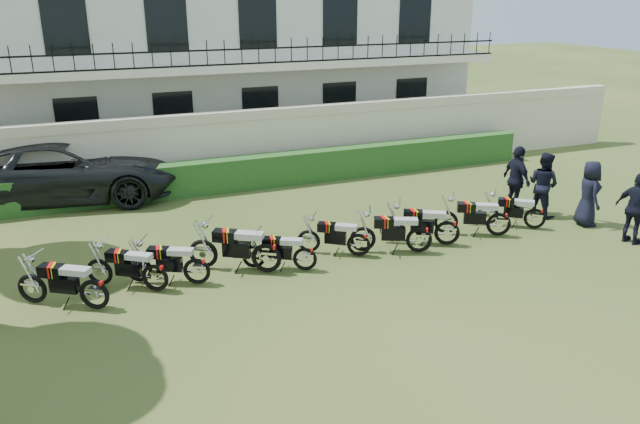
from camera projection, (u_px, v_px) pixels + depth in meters
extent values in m
plane|color=#2F471C|center=(332.00, 284.00, 13.13)|extent=(100.00, 100.00, 0.00)
cube|color=beige|center=(234.00, 152.00, 19.79)|extent=(30.00, 0.30, 2.00)
cube|color=beige|center=(233.00, 116.00, 19.40)|extent=(30.00, 0.35, 0.30)
cube|color=#163E17|center=(272.00, 170.00, 19.61)|extent=(18.00, 0.60, 1.00)
cube|color=white|center=(192.00, 54.00, 24.19)|extent=(20.00, 8.00, 7.00)
cube|color=white|center=(221.00, 67.00, 20.08)|extent=(20.00, 1.40, 0.25)
cube|color=black|center=(224.00, 50.00, 19.31)|extent=(20.00, 0.05, 0.05)
cube|color=black|center=(225.00, 65.00, 19.46)|extent=(20.00, 0.05, 0.05)
cube|color=black|center=(79.00, 132.00, 19.77)|extent=(1.30, 0.12, 2.20)
cube|color=black|center=(64.00, 17.00, 18.59)|extent=(1.30, 0.12, 2.20)
cube|color=black|center=(174.00, 125.00, 20.82)|extent=(1.30, 0.12, 2.20)
cube|color=black|center=(166.00, 15.00, 19.65)|extent=(1.30, 0.12, 2.20)
cube|color=black|center=(261.00, 118.00, 21.88)|extent=(1.30, 0.12, 2.20)
cube|color=black|center=(257.00, 14.00, 20.70)|extent=(1.30, 0.12, 2.20)
cube|color=black|center=(339.00, 112.00, 22.93)|extent=(1.30, 0.12, 2.20)
cube|color=black|center=(340.00, 13.00, 21.76)|extent=(1.30, 0.12, 2.20)
cube|color=black|center=(410.00, 107.00, 23.99)|extent=(1.30, 0.12, 2.20)
cube|color=black|center=(415.00, 12.00, 22.81)|extent=(1.30, 0.12, 2.20)
torus|color=black|center=(127.00, 299.00, 11.85)|extent=(0.57, 0.41, 0.62)
torus|color=black|center=(63.00, 293.00, 12.08)|extent=(0.57, 0.41, 0.62)
cube|color=black|center=(96.00, 289.00, 11.90)|extent=(0.57, 0.46, 0.31)
cube|color=black|center=(83.00, 275.00, 11.85)|extent=(0.53, 0.47, 0.22)
cube|color=red|center=(83.00, 274.00, 11.85)|extent=(0.14, 0.29, 0.23)
cube|color=#DAC00B|center=(86.00, 275.00, 11.84)|extent=(0.11, 0.28, 0.23)
cube|color=#AAAAAA|center=(107.00, 275.00, 11.75)|extent=(0.60, 0.51, 0.12)
cylinder|color=silver|center=(65.00, 259.00, 11.81)|extent=(0.36, 0.53, 0.03)
torus|color=black|center=(184.00, 282.00, 12.57)|extent=(0.53, 0.41, 0.59)
torus|color=black|center=(127.00, 276.00, 12.83)|extent=(0.53, 0.41, 0.59)
cube|color=black|center=(157.00, 273.00, 12.64)|extent=(0.53, 0.44, 0.29)
cube|color=black|center=(146.00, 260.00, 12.60)|extent=(0.50, 0.45, 0.21)
cube|color=red|center=(146.00, 260.00, 12.60)|extent=(0.14, 0.27, 0.22)
cube|color=#DAC00B|center=(148.00, 260.00, 12.59)|extent=(0.11, 0.26, 0.22)
cube|color=#AAAAAA|center=(167.00, 260.00, 12.49)|extent=(0.57, 0.49, 0.12)
cylinder|color=silver|center=(130.00, 246.00, 12.57)|extent=(0.35, 0.49, 0.03)
torus|color=black|center=(226.00, 273.00, 12.96)|extent=(0.56, 0.34, 0.58)
torus|color=black|center=(168.00, 271.00, 13.05)|extent=(0.56, 0.34, 0.58)
cube|color=black|center=(199.00, 266.00, 12.95)|extent=(0.54, 0.39, 0.29)
cube|color=black|center=(188.00, 255.00, 12.88)|extent=(0.49, 0.41, 0.21)
cube|color=red|center=(187.00, 254.00, 12.88)|extent=(0.10, 0.26, 0.22)
cube|color=#DAC00B|center=(190.00, 254.00, 12.88)|extent=(0.08, 0.26, 0.22)
cube|color=#AAAAAA|center=(210.00, 254.00, 12.83)|extent=(0.57, 0.44, 0.11)
cylinder|color=silver|center=(172.00, 241.00, 12.81)|extent=(0.28, 0.52, 0.03)
torus|color=black|center=(299.00, 262.00, 13.41)|extent=(0.62, 0.44, 0.67)
torus|color=black|center=(235.00, 257.00, 13.63)|extent=(0.62, 0.44, 0.67)
cube|color=black|center=(269.00, 253.00, 13.46)|extent=(0.62, 0.49, 0.33)
cube|color=black|center=(257.00, 239.00, 13.40)|extent=(0.57, 0.50, 0.24)
cube|color=red|center=(257.00, 239.00, 13.39)|extent=(0.15, 0.31, 0.25)
cube|color=#DAC00B|center=(260.00, 239.00, 13.38)|extent=(0.11, 0.30, 0.25)
cube|color=#AAAAAA|center=(282.00, 239.00, 13.29)|extent=(0.65, 0.54, 0.13)
cylinder|color=silver|center=(240.00, 224.00, 13.34)|extent=(0.37, 0.58, 0.03)
torus|color=black|center=(331.00, 261.00, 13.59)|extent=(0.51, 0.33, 0.54)
torus|color=black|center=(279.00, 259.00, 13.71)|extent=(0.51, 0.33, 0.54)
cube|color=black|center=(307.00, 255.00, 13.60)|extent=(0.50, 0.37, 0.26)
cube|color=black|center=(298.00, 244.00, 13.54)|extent=(0.46, 0.39, 0.19)
cube|color=red|center=(298.00, 244.00, 13.54)|extent=(0.11, 0.25, 0.20)
cube|color=#DAC00B|center=(300.00, 244.00, 13.54)|extent=(0.08, 0.24, 0.20)
cube|color=#AAAAAA|center=(318.00, 244.00, 13.48)|extent=(0.53, 0.42, 0.11)
cylinder|color=silver|center=(285.00, 232.00, 13.49)|extent=(0.28, 0.48, 0.03)
torus|color=black|center=(384.00, 248.00, 14.27)|extent=(0.51, 0.37, 0.55)
torus|color=black|center=(334.00, 244.00, 14.50)|extent=(0.51, 0.37, 0.55)
cube|color=black|center=(361.00, 241.00, 14.33)|extent=(0.51, 0.41, 0.27)
cube|color=black|center=(352.00, 230.00, 14.29)|extent=(0.47, 0.42, 0.20)
cube|color=red|center=(352.00, 230.00, 14.28)|extent=(0.13, 0.26, 0.21)
cube|color=#DAC00B|center=(354.00, 230.00, 14.27)|extent=(0.10, 0.25, 0.21)
cube|color=#AAAAAA|center=(372.00, 230.00, 14.19)|extent=(0.54, 0.46, 0.11)
cylinder|color=silver|center=(340.00, 218.00, 14.25)|extent=(0.32, 0.47, 0.03)
torus|color=black|center=(447.00, 241.00, 14.56)|extent=(0.60, 0.34, 0.62)
torus|color=black|center=(391.00, 241.00, 14.61)|extent=(0.60, 0.34, 0.62)
cube|color=black|center=(421.00, 235.00, 14.53)|extent=(0.58, 0.39, 0.30)
cube|color=black|center=(412.00, 224.00, 14.45)|extent=(0.52, 0.43, 0.22)
cube|color=red|center=(412.00, 224.00, 14.44)|extent=(0.10, 0.28, 0.23)
cube|color=#DAC00B|center=(415.00, 224.00, 14.44)|extent=(0.07, 0.28, 0.23)
cube|color=#AAAAAA|center=(434.00, 223.00, 14.41)|extent=(0.61, 0.45, 0.12)
cylinder|color=silver|center=(399.00, 211.00, 14.36)|extent=(0.28, 0.57, 0.03)
torus|color=black|center=(475.00, 235.00, 14.93)|extent=(0.58, 0.38, 0.61)
torus|color=black|center=(419.00, 233.00, 15.08)|extent=(0.58, 0.38, 0.61)
cube|color=black|center=(449.00, 228.00, 14.95)|extent=(0.57, 0.43, 0.30)
cube|color=black|center=(440.00, 217.00, 14.89)|extent=(0.52, 0.45, 0.22)
cube|color=red|center=(440.00, 217.00, 14.88)|extent=(0.12, 0.28, 0.23)
cube|color=#DAC00B|center=(443.00, 217.00, 14.88)|extent=(0.09, 0.28, 0.23)
cube|color=#AAAAAA|center=(462.00, 217.00, 14.81)|extent=(0.60, 0.48, 0.12)
cylinder|color=silver|center=(428.00, 205.00, 14.82)|extent=(0.32, 0.54, 0.03)
torus|color=black|center=(525.00, 226.00, 15.50)|extent=(0.58, 0.37, 0.61)
torus|color=black|center=(472.00, 224.00, 15.64)|extent=(0.58, 0.37, 0.61)
cube|color=black|center=(501.00, 220.00, 15.51)|extent=(0.57, 0.42, 0.30)
cube|color=black|center=(493.00, 209.00, 15.45)|extent=(0.52, 0.44, 0.22)
cube|color=red|center=(493.00, 209.00, 15.44)|extent=(0.12, 0.28, 0.23)
cube|color=#DAC00B|center=(495.00, 209.00, 15.44)|extent=(0.09, 0.27, 0.23)
cube|color=#AAAAAA|center=(513.00, 208.00, 15.38)|extent=(0.60, 0.47, 0.12)
cylinder|color=silver|center=(481.00, 197.00, 15.38)|extent=(0.31, 0.54, 0.03)
torus|color=black|center=(558.00, 222.00, 15.89)|extent=(0.48, 0.40, 0.55)
torus|color=black|center=(511.00, 217.00, 16.20)|extent=(0.48, 0.40, 0.55)
cube|color=black|center=(537.00, 215.00, 15.99)|extent=(0.49, 0.43, 0.27)
cube|color=black|center=(530.00, 205.00, 15.96)|extent=(0.46, 0.43, 0.20)
cube|color=red|center=(530.00, 205.00, 15.96)|extent=(0.14, 0.25, 0.21)
cube|color=#DAC00B|center=(532.00, 205.00, 15.95)|extent=(0.12, 0.24, 0.21)
cube|color=#AAAAAA|center=(548.00, 205.00, 15.83)|extent=(0.52, 0.47, 0.11)
cylinder|color=silver|center=(519.00, 194.00, 15.95)|extent=(0.35, 0.44, 0.03)
imported|color=black|center=(64.00, 170.00, 18.13)|extent=(6.86, 3.93, 1.80)
imported|color=black|center=(636.00, 209.00, 14.98)|extent=(0.66, 1.11, 1.76)
imported|color=black|center=(589.00, 193.00, 16.18)|extent=(0.80, 0.98, 1.73)
imported|color=black|center=(543.00, 184.00, 16.84)|extent=(0.89, 1.02, 1.78)
imported|color=black|center=(517.00, 180.00, 17.07)|extent=(0.53, 1.13, 1.88)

